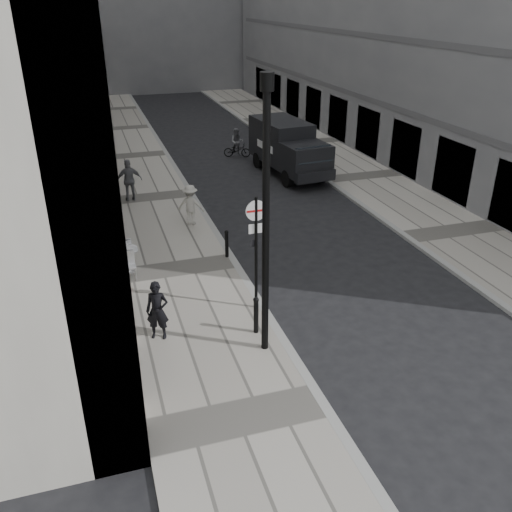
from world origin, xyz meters
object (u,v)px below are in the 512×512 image
(panel_van, at_px, (287,146))
(cyclist, at_px, (237,146))
(lamppost, at_px, (266,210))
(walking_man, at_px, (157,311))
(sign_post, at_px, (256,239))

(panel_van, xyz_separation_m, cyclist, (-1.61, 4.01, -0.86))
(panel_van, relative_size, cyclist, 3.53)
(lamppost, distance_m, cyclist, 19.65)
(walking_man, xyz_separation_m, lamppost, (2.59, -1.33, 3.04))
(lamppost, xyz_separation_m, cyclist, (4.49, 18.83, -3.35))
(panel_van, bearing_deg, lamppost, -118.31)
(walking_man, distance_m, cyclist, 18.88)
(panel_van, bearing_deg, cyclist, 105.88)
(sign_post, xyz_separation_m, panel_van, (5.70, 12.77, -0.83))
(walking_man, relative_size, panel_van, 0.28)
(sign_post, bearing_deg, walking_man, -166.42)
(lamppost, height_order, panel_van, lamppost)
(cyclist, bearing_deg, lamppost, -81.72)
(lamppost, distance_m, panel_van, 16.22)
(panel_van, bearing_deg, walking_man, -128.72)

